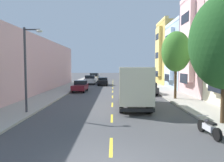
{
  "coord_description": "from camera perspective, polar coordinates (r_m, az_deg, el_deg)",
  "views": [
    {
      "loc": [
        0.09,
        -6.86,
        3.38
      ],
      "look_at": [
        -0.11,
        27.42,
        1.08
      ],
      "focal_mm": 34.42,
      "sensor_mm": 36.0,
      "label": 1
    }
  ],
  "objects": [
    {
      "name": "townhouse_fourth_powder_blue",
      "position": [
        35.05,
        23.63,
        5.89
      ],
      "size": [
        11.16,
        7.47,
        10.05
      ],
      "color": "#9EB7CC",
      "rests_on": "ground_plane"
    },
    {
      "name": "moving_black_sedan",
      "position": [
        39.21,
        -2.42,
        -0.01
      ],
      "size": [
        1.8,
        4.5,
        1.43
      ],
      "color": "black",
      "rests_on": "ground_plane"
    },
    {
      "name": "parked_wagon_silver",
      "position": [
        43.31,
        5.88,
        0.41
      ],
      "size": [
        1.95,
        4.75,
        1.5
      ],
      "color": "#B2B5BA",
      "rests_on": "ground_plane"
    },
    {
      "name": "parked_sedan_teal",
      "position": [
        31.96,
        8.01,
        -0.92
      ],
      "size": [
        1.88,
        4.53,
        1.43
      ],
      "color": "#195B60",
      "rests_on": "ground_plane"
    },
    {
      "name": "parked_pickup_forest",
      "position": [
        54.37,
        4.76,
        1.14
      ],
      "size": [
        2.12,
        5.34,
        1.73
      ],
      "color": "#194C28",
      "rests_on": "ground_plane"
    },
    {
      "name": "ground_plane",
      "position": [
        37.01,
        0.2,
        -1.4
      ],
      "size": [
        160.0,
        160.0,
        0.0
      ],
      "primitive_type": "plane",
      "color": "#424244"
    },
    {
      "name": "street_tree_second",
      "position": [
        22.66,
        16.65,
        7.47
      ],
      "size": [
        2.9,
        2.9,
        6.77
      ],
      "color": "#47331E",
      "rests_on": "sidewalk_right"
    },
    {
      "name": "parked_motorcycle",
      "position": [
        11.68,
        24.33,
        -11.22
      ],
      "size": [
        0.62,
        2.05,
        0.9
      ],
      "color": "black",
      "rests_on": "ground_plane"
    },
    {
      "name": "delivery_box_truck",
      "position": [
        17.84,
        5.82,
        -0.96
      ],
      "size": [
        2.57,
        7.28,
        3.33
      ],
      "color": "beige",
      "rests_on": "ground_plane"
    },
    {
      "name": "sidewalk_left",
      "position": [
        35.75,
        -11.27,
        -1.54
      ],
      "size": [
        3.2,
        120.0,
        0.14
      ],
      "primitive_type": "cube",
      "color": "#A39E93",
      "rests_on": "ground_plane"
    },
    {
      "name": "parked_pickup_white",
      "position": [
        41.96,
        -5.68,
        0.33
      ],
      "size": [
        2.11,
        5.34,
        1.73
      ],
      "color": "silver",
      "rests_on": "ground_plane"
    },
    {
      "name": "townhouse_fifth_mustard",
      "position": [
        42.18,
        19.29,
        6.78
      ],
      "size": [
        10.79,
        7.47,
        11.79
      ],
      "color": "tan",
      "rests_on": "ground_plane"
    },
    {
      "name": "parked_suv_champagne",
      "position": [
        49.32,
        -4.73,
        1.05
      ],
      "size": [
        1.98,
        4.81,
        1.93
      ],
      "color": "tan",
      "rests_on": "ground_plane"
    },
    {
      "name": "street_lamp",
      "position": [
        16.23,
        -21.51,
        4.51
      ],
      "size": [
        1.35,
        0.28,
        5.96
      ],
      "color": "#38383D",
      "rests_on": "sidewalk_left"
    },
    {
      "name": "sidewalk_right",
      "position": [
        35.71,
        11.67,
        -1.56
      ],
      "size": [
        3.2,
        120.0,
        0.14
      ],
      "primitive_type": "cube",
      "color": "#A39E93",
      "rests_on": "ground_plane"
    },
    {
      "name": "parked_wagon_sky",
      "position": [
        56.19,
        -4.34,
        1.2
      ],
      "size": [
        1.83,
        4.71,
        1.5
      ],
      "color": "#7A9EC6",
      "rests_on": "ground_plane"
    },
    {
      "name": "apartment_block_opposite",
      "position": [
        30.19,
        -26.89,
        3.69
      ],
      "size": [
        10.0,
        36.0,
        7.04
      ],
      "primitive_type": "cube",
      "color": "#CC9E9E",
      "rests_on": "ground_plane"
    },
    {
      "name": "parked_hatchback_charcoal",
      "position": [
        26.44,
        9.68,
        -1.9
      ],
      "size": [
        1.8,
        4.03,
        1.5
      ],
      "color": "#333338",
      "rests_on": "ground_plane"
    },
    {
      "name": "lane_centerline_dashes",
      "position": [
        31.54,
        0.18,
        -2.3
      ],
      "size": [
        0.14,
        47.2,
        0.01
      ],
      "color": "yellow",
      "rests_on": "ground_plane"
    },
    {
      "name": "parked_hatchback_burgundy",
      "position": [
        29.25,
        -8.44,
        -1.34
      ],
      "size": [
        1.8,
        4.03,
        1.5
      ],
      "color": "maroon",
      "rests_on": "ground_plane"
    }
  ]
}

